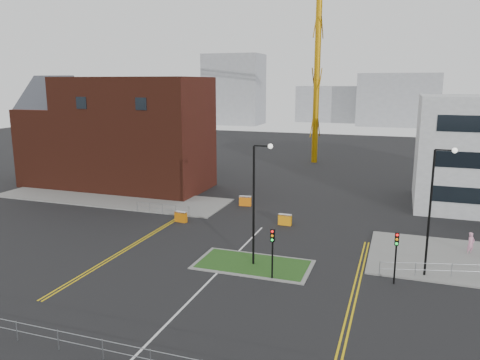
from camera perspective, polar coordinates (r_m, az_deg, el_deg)
The scene contains 23 objects.
ground at distance 29.43m, azimuth -7.13°, elevation -15.34°, with size 200.00×200.00×0.00m, color black.
pavement_left at distance 57.01m, azimuth -15.47°, elevation -2.11°, with size 28.00×8.00×0.12m, color slate.
island_kerb at distance 35.49m, azimuth 1.63°, elevation -10.27°, with size 8.60×4.60×0.08m, color slate.
grass_island at distance 35.48m, azimuth 1.63°, elevation -10.24°, with size 8.00×4.00×0.12m, color #1D4617.
brick_building at distance 62.40m, azimuth -14.96°, elevation 5.44°, with size 24.20×10.07×14.24m.
streetlamp_island at distance 33.77m, azimuth 2.04°, elevation -1.84°, with size 1.46×0.36×9.18m.
streetlamp_right_near at distance 34.39m, azimuth 22.58°, elevation -2.50°, with size 1.46×0.36×9.18m.
traffic_light_island at distance 32.25m, azimuth 3.98°, elevation -7.80°, with size 0.28×0.33×3.65m.
traffic_light_right at distance 33.17m, azimuth 18.51°, elevation -7.85°, with size 0.28×0.33×3.65m.
railing_front at distance 24.52m, azimuth -13.74°, elevation -19.50°, with size 24.05×0.05×1.10m.
railing_left at distance 48.92m, azimuth -9.43°, elevation -3.30°, with size 6.05×0.05×1.10m.
centre_line at distance 31.04m, azimuth -5.45°, elevation -13.77°, with size 0.15×30.00×0.01m, color silver.
yellow_left_a at distance 41.56m, azimuth -12.24°, elevation -7.23°, with size 0.12×24.00×0.01m, color gold.
yellow_left_b at distance 41.41m, azimuth -11.88°, elevation -7.28°, with size 0.12×24.00×0.01m, color gold.
yellow_right_a at distance 32.37m, azimuth 13.61°, elevation -12.95°, with size 0.12×20.00×0.01m, color gold.
yellow_right_b at distance 32.35m, azimuth 14.15°, elevation -13.00°, with size 0.12×20.00×0.01m, color gold.
skyline_a at distance 152.47m, azimuth -0.74°, elevation 10.97°, with size 18.00×12.00×22.00m, color gray.
skyline_b at distance 153.47m, azimuth 18.71°, elevation 9.24°, with size 24.00×12.00×16.00m, color gray.
skyline_d at distance 164.73m, azimuth 12.37°, elevation 9.03°, with size 30.00×12.00×12.00m, color gray.
pedestrian at distance 41.43m, azimuth 26.32°, elevation -6.97°, with size 0.66×0.44×1.82m, color pink.
barrier_left at distance 46.07m, azimuth -7.22°, elevation -4.41°, with size 1.29×0.62×1.04m.
barrier_mid at distance 51.56m, azimuth 0.64°, elevation -2.51°, with size 1.36×0.64×1.10m.
barrier_right at distance 44.95m, azimuth 5.50°, elevation -4.77°, with size 1.27×0.46×1.06m.
Camera 1 is at (11.84, -23.37, 13.41)m, focal length 35.00 mm.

